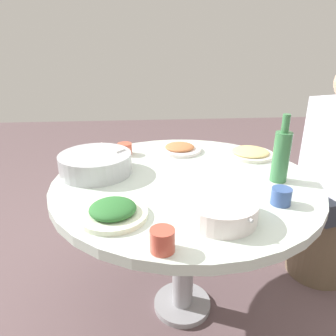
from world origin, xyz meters
TOP-DOWN VIEW (x-y plane):
  - ground at (0.00, 0.00)m, footprint 8.00×8.00m
  - round_dining_table at (0.00, 0.00)m, footprint 1.13×1.13m
  - rice_bowl at (0.39, -0.09)m, footprint 0.32×0.32m
  - soup_bowl at (-0.08, 0.34)m, footprint 0.24×0.24m
  - dish_noodles at (-0.37, -0.26)m, footprint 0.23×0.23m
  - dish_tofu_braise at (-0.02, -0.35)m, footprint 0.23×0.23m
  - dish_greens at (0.28, 0.29)m, footprint 0.24×0.24m
  - green_bottle at (-0.39, 0.05)m, footprint 0.07×0.07m
  - tea_cup_near at (0.27, -0.33)m, footprint 0.07×0.07m
  - tea_cup_far at (0.13, 0.49)m, footprint 0.07×0.07m
  - tea_cup_side at (-0.32, 0.25)m, footprint 0.07×0.07m
  - stool_for_diner_left at (-0.82, -0.21)m, footprint 0.34×0.34m

SIDE VIEW (x-z plane):
  - ground at x=0.00m, z-range 0.00..0.00m
  - stool_for_diner_left at x=-0.82m, z-range 0.00..0.42m
  - round_dining_table at x=0.00m, z-range 0.27..0.99m
  - dish_tofu_braise at x=-0.02m, z-range 0.72..0.76m
  - dish_noodles at x=-0.37m, z-range 0.72..0.76m
  - dish_greens at x=0.28m, z-range 0.71..0.77m
  - tea_cup_near at x=0.27m, z-range 0.72..0.78m
  - tea_cup_side at x=-0.32m, z-range 0.72..0.78m
  - soup_bowl at x=-0.08m, z-range 0.72..0.79m
  - tea_cup_far at x=0.13m, z-range 0.72..0.79m
  - rice_bowl at x=0.39m, z-range 0.72..0.82m
  - green_bottle at x=-0.39m, z-range 0.69..0.98m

